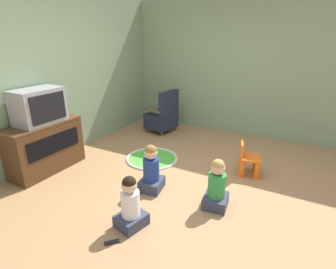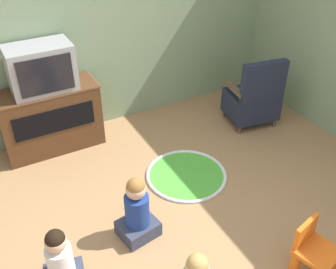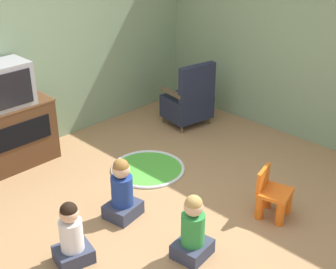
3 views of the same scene
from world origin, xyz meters
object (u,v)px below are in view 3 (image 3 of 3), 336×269
object	(u,v)px
child_watching_left	(122,192)
child_watching_center	(72,236)
yellow_kid_chair	(272,197)
tv_cabinet	(7,136)
black_armchair	(189,101)
child_watching_right	(193,230)

from	to	relation	value
child_watching_left	child_watching_center	bearing A→B (deg)	-174.59
yellow_kid_chair	child_watching_left	world-z (taller)	child_watching_left
yellow_kid_chair	child_watching_center	distance (m)	1.98
child_watching_center	tv_cabinet	bearing A→B (deg)	90.03
black_armchair	child_watching_left	distance (m)	2.30
tv_cabinet	child_watching_left	xyz separation A→B (m)	(0.29, -1.70, -0.12)
tv_cabinet	child_watching_center	world-z (taller)	tv_cabinet
black_armchair	child_watching_right	distance (m)	2.77
tv_cabinet	child_watching_left	bearing A→B (deg)	-80.42
yellow_kid_chair	child_watching_right	world-z (taller)	child_watching_right
yellow_kid_chair	child_watching_center	bearing A→B (deg)	140.45
child_watching_left	tv_cabinet	bearing A→B (deg)	89.98
yellow_kid_chair	child_watching_center	size ratio (longest dim) A/B	0.83
tv_cabinet	child_watching_right	xyz separation A→B (m)	(0.33, -2.59, -0.12)
black_armchair	child_watching_center	size ratio (longest dim) A/B	1.51
yellow_kid_chair	child_watching_right	bearing A→B (deg)	157.00
black_armchair	child_watching_center	world-z (taller)	black_armchair
child_watching_center	child_watching_right	xyz separation A→B (m)	(0.78, -0.69, 0.01)
tv_cabinet	yellow_kid_chair	distance (m)	3.06
child_watching_center	yellow_kid_chair	bearing A→B (deg)	-12.11
child_watching_left	child_watching_center	world-z (taller)	child_watching_left
black_armchair	yellow_kid_chair	xyz separation A→B (m)	(-1.02, -2.05, -0.14)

